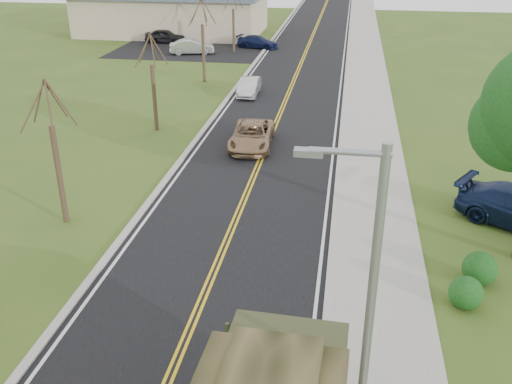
# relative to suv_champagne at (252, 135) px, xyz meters

# --- Properties ---
(road) EXTENTS (8.00, 120.00, 0.01)m
(road) POSITION_rel_suv_champagne_xyz_m (0.80, 19.93, -0.67)
(road) COLOR black
(road) RESTS_ON ground
(curb_right) EXTENTS (0.30, 120.00, 0.12)m
(curb_right) POSITION_rel_suv_champagne_xyz_m (4.95, 19.93, -0.61)
(curb_right) COLOR #9E998E
(curb_right) RESTS_ON ground
(sidewalk_right) EXTENTS (3.20, 120.00, 0.10)m
(sidewalk_right) POSITION_rel_suv_champagne_xyz_m (6.70, 19.93, -0.62)
(sidewalk_right) COLOR #9E998E
(sidewalk_right) RESTS_ON ground
(curb_left) EXTENTS (0.30, 120.00, 0.10)m
(curb_left) POSITION_rel_suv_champagne_xyz_m (-3.35, 19.93, -0.62)
(curb_left) COLOR #9E998E
(curb_left) RESTS_ON ground
(street_light) EXTENTS (1.65, 0.22, 8.00)m
(street_light) POSITION_rel_suv_champagne_xyz_m (5.70, -20.57, 3.76)
(street_light) COLOR gray
(street_light) RESTS_ON ground
(bare_tree_a) EXTENTS (1.93, 2.26, 6.08)m
(bare_tree_a) POSITION_rel_suv_champagne_xyz_m (-6.20, -10.07, 1.95)
(bare_tree_a) COLOR #38281C
(bare_tree_a) RESTS_ON ground
(bare_tree_b) EXTENTS (1.83, 2.14, 5.73)m
(bare_tree_b) POSITION_rel_suv_champagne_xyz_m (-6.20, 1.93, 1.80)
(bare_tree_b) COLOR #38281C
(bare_tree_b) RESTS_ON ground
(bare_tree_c) EXTENTS (2.04, 2.39, 6.42)m
(bare_tree_c) POSITION_rel_suv_champagne_xyz_m (-6.20, 13.93, 2.10)
(bare_tree_c) COLOR #38281C
(bare_tree_c) RESTS_ON ground
(bare_tree_d) EXTENTS (1.88, 2.20, 5.91)m
(bare_tree_d) POSITION_rel_suv_champagne_xyz_m (-6.20, 25.93, 1.88)
(bare_tree_d) COLOR #38281C
(bare_tree_d) RESTS_ON ground
(commercial_building) EXTENTS (25.50, 21.50, 5.65)m
(commercial_building) POSITION_rel_suv_champagne_xyz_m (-15.18, 35.90, 2.01)
(commercial_building) COLOR tan
(commercial_building) RESTS_ON ground
(suv_champagne) EXTENTS (2.44, 4.94, 1.35)m
(suv_champagne) POSITION_rel_suv_champagne_xyz_m (0.00, 0.00, 0.00)
(suv_champagne) COLOR #987755
(suv_champagne) RESTS_ON ground
(sedan_silver) EXTENTS (1.43, 3.85, 1.26)m
(sedan_silver) POSITION_rel_suv_champagne_xyz_m (-2.00, 10.63, -0.05)
(sedan_silver) COLOR silver
(sedan_silver) RESTS_ON ground
(lot_car_dark) EXTENTS (4.27, 1.83, 1.44)m
(lot_car_dark) POSITION_rel_suv_champagne_xyz_m (-14.28, 29.42, 0.04)
(lot_car_dark) COLOR black
(lot_car_dark) RESTS_ON ground
(lot_car_silver) EXTENTS (4.48, 2.49, 1.40)m
(lot_car_silver) POSITION_rel_suv_champagne_xyz_m (-10.00, 24.29, 0.03)
(lot_car_silver) COLOR #B6B5BA
(lot_car_silver) RESTS_ON ground
(lot_car_navy) EXTENTS (4.51, 2.59, 1.23)m
(lot_car_navy) POSITION_rel_suv_champagne_xyz_m (-4.20, 28.27, -0.06)
(lot_car_navy) COLOR #0F173A
(lot_car_navy) RESTS_ON ground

